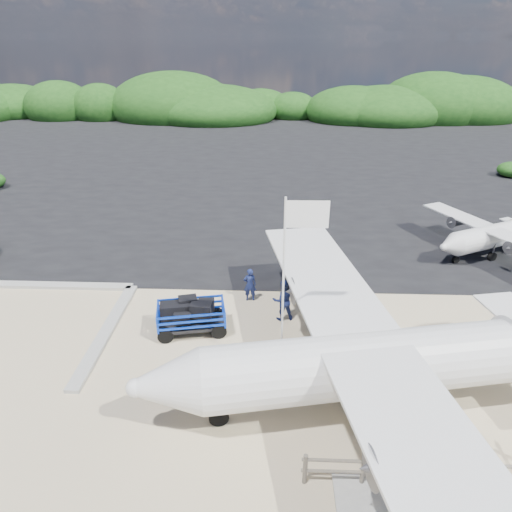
{
  "coord_description": "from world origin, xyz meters",
  "views": [
    {
      "loc": [
        2.06,
        -13.3,
        10.64
      ],
      "look_at": [
        1.32,
        4.74,
        1.93
      ],
      "focal_mm": 32.0,
      "sensor_mm": 36.0,
      "label": 1
    }
  ],
  "objects_px": {
    "baggage_cart": "(192,331)",
    "flagpole": "(281,373)",
    "aircraft_small": "(129,151)",
    "aircraft_large": "(423,181)",
    "crew_b": "(283,300)",
    "signboard": "(402,421)",
    "crew_c": "(343,334)",
    "crew_a": "(250,285)"
  },
  "relations": [
    {
      "from": "crew_b",
      "to": "aircraft_large",
      "type": "distance_m",
      "value": 23.79
    },
    {
      "from": "crew_c",
      "to": "aircraft_small",
      "type": "relative_size",
      "value": 0.25
    },
    {
      "from": "aircraft_small",
      "to": "flagpole",
      "type": "bearing_deg",
      "value": 88.11
    },
    {
      "from": "flagpole",
      "to": "crew_b",
      "type": "distance_m",
      "value": 3.56
    },
    {
      "from": "crew_a",
      "to": "baggage_cart",
      "type": "bearing_deg",
      "value": 43.11
    },
    {
      "from": "baggage_cart",
      "to": "flagpole",
      "type": "distance_m",
      "value": 4.23
    },
    {
      "from": "crew_b",
      "to": "aircraft_small",
      "type": "height_order",
      "value": "crew_b"
    },
    {
      "from": "crew_a",
      "to": "crew_c",
      "type": "bearing_deg",
      "value": 128.03
    },
    {
      "from": "signboard",
      "to": "crew_a",
      "type": "bearing_deg",
      "value": 138.37
    },
    {
      "from": "crew_c",
      "to": "aircraft_small",
      "type": "bearing_deg",
      "value": -62.98
    },
    {
      "from": "flagpole",
      "to": "aircraft_large",
      "type": "xyz_separation_m",
      "value": [
        11.84,
        24.11,
        0.0
      ]
    },
    {
      "from": "signboard",
      "to": "crew_c",
      "type": "bearing_deg",
      "value": 126.42
    },
    {
      "from": "baggage_cart",
      "to": "aircraft_small",
      "type": "xyz_separation_m",
      "value": [
        -11.82,
        31.25,
        0.0
      ]
    },
    {
      "from": "flagpole",
      "to": "aircraft_small",
      "type": "distance_m",
      "value": 36.95
    },
    {
      "from": "crew_c",
      "to": "aircraft_large",
      "type": "height_order",
      "value": "aircraft_large"
    },
    {
      "from": "signboard",
      "to": "crew_c",
      "type": "height_order",
      "value": "crew_c"
    },
    {
      "from": "aircraft_large",
      "to": "aircraft_small",
      "type": "distance_m",
      "value": 28.79
    },
    {
      "from": "crew_b",
      "to": "aircraft_large",
      "type": "relative_size",
      "value": 0.1
    },
    {
      "from": "flagpole",
      "to": "crew_c",
      "type": "distance_m",
      "value": 2.7
    },
    {
      "from": "flagpole",
      "to": "aircraft_large",
      "type": "distance_m",
      "value": 26.86
    },
    {
      "from": "aircraft_small",
      "to": "signboard",
      "type": "bearing_deg",
      "value": 91.68
    },
    {
      "from": "crew_a",
      "to": "aircraft_small",
      "type": "xyz_separation_m",
      "value": [
        -14.0,
        28.73,
        -0.78
      ]
    },
    {
      "from": "flagpole",
      "to": "crew_b",
      "type": "relative_size",
      "value": 3.56
    },
    {
      "from": "signboard",
      "to": "crew_b",
      "type": "height_order",
      "value": "crew_b"
    },
    {
      "from": "crew_a",
      "to": "crew_b",
      "type": "height_order",
      "value": "crew_b"
    },
    {
      "from": "crew_b",
      "to": "aircraft_large",
      "type": "xyz_separation_m",
      "value": [
        11.74,
        20.67,
        -0.91
      ]
    },
    {
      "from": "crew_b",
      "to": "flagpole",
      "type": "bearing_deg",
      "value": 75.44
    },
    {
      "from": "baggage_cart",
      "to": "crew_a",
      "type": "distance_m",
      "value": 3.42
    },
    {
      "from": "baggage_cart",
      "to": "crew_b",
      "type": "relative_size",
      "value": 1.58
    },
    {
      "from": "crew_a",
      "to": "aircraft_large",
      "type": "distance_m",
      "value": 23.31
    },
    {
      "from": "signboard",
      "to": "crew_a",
      "type": "distance_m",
      "value": 8.64
    },
    {
      "from": "flagpole",
      "to": "crew_c",
      "type": "bearing_deg",
      "value": 27.73
    },
    {
      "from": "signboard",
      "to": "aircraft_large",
      "type": "xyz_separation_m",
      "value": [
        8.13,
        26.18,
        0.0
      ]
    },
    {
      "from": "crew_b",
      "to": "aircraft_small",
      "type": "bearing_deg",
      "value": -75.88
    },
    {
      "from": "signboard",
      "to": "flagpole",
      "type": "bearing_deg",
      "value": 163.25
    },
    {
      "from": "crew_a",
      "to": "crew_c",
      "type": "xyz_separation_m",
      "value": [
        3.6,
        -3.7,
        0.1
      ]
    },
    {
      "from": "baggage_cart",
      "to": "flagpole",
      "type": "xyz_separation_m",
      "value": [
        3.51,
        -2.37,
        0.0
      ]
    },
    {
      "from": "baggage_cart",
      "to": "aircraft_large",
      "type": "relative_size",
      "value": 0.16
    },
    {
      "from": "aircraft_small",
      "to": "aircraft_large",
      "type": "bearing_deg",
      "value": 134.3
    },
    {
      "from": "baggage_cart",
      "to": "aircraft_small",
      "type": "bearing_deg",
      "value": 99.69
    },
    {
      "from": "crew_b",
      "to": "crew_c",
      "type": "height_order",
      "value": "crew_b"
    },
    {
      "from": "flagpole",
      "to": "crew_a",
      "type": "distance_m",
      "value": 5.13
    }
  ]
}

